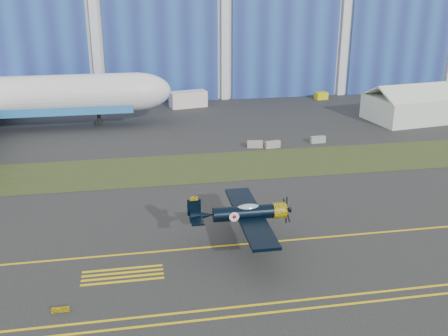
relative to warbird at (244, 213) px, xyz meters
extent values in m
plane|color=#2E2E2E|center=(8.29, 5.40, -3.03)|extent=(260.00, 260.00, 0.00)
cube|color=#475128|center=(8.29, 19.40, -3.01)|extent=(260.00, 10.00, 0.02)
cube|color=silver|center=(8.29, 77.40, 11.97)|extent=(220.00, 45.00, 30.00)
cube|color=navy|center=(8.29, 54.60, 6.97)|extent=(220.00, 0.60, 20.00)
cube|color=yellow|center=(8.29, 0.40, -3.02)|extent=(200.00, 0.20, 0.02)
cube|color=yellow|center=(8.29, -9.10, -3.02)|extent=(80.00, 0.20, 0.02)
cube|color=yellow|center=(8.29, -8.10, -3.02)|extent=(80.00, 0.20, 0.02)
cube|color=yellow|center=(-13.71, -6.60, -2.85)|extent=(1.20, 0.15, 0.35)
cube|color=white|center=(1.09, 49.77, -1.70)|extent=(6.50, 3.62, 2.66)
cube|color=yellow|center=(25.41, 51.49, -2.40)|extent=(2.34, 1.66, 1.26)
cube|color=#9E8D91|center=(7.04, 25.69, -2.58)|extent=(2.07, 0.92, 0.90)
cube|color=gray|center=(9.26, 25.20, -2.58)|extent=(2.07, 0.90, 0.90)
cube|color=gray|center=(15.77, 26.24, -2.58)|extent=(2.03, 0.71, 0.90)
camera|label=1|loc=(-8.22, -37.17, 17.71)|focal=42.00mm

